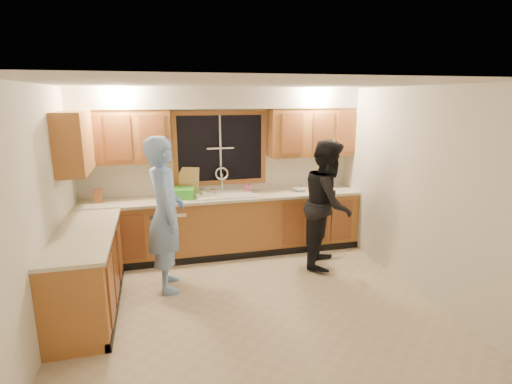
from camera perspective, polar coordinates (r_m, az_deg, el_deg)
The scene contains 26 objects.
floor at distance 4.89m, azimuth -0.95°, elevation -15.52°, with size 4.20×4.20×0.00m, color #BDAD92.
ceiling at distance 4.28m, azimuth -1.08°, elevation 15.18°, with size 4.20×4.20×0.00m, color silver.
wall_back at distance 6.25m, azimuth -5.07°, elevation 3.08°, with size 4.20×4.20×0.00m, color silver.
wall_left at distance 4.45m, azimuth -28.35°, elevation -2.78°, with size 3.80×3.80×0.00m, color silver.
wall_right at distance 5.31m, azimuth 21.63°, elevation 0.30°, with size 3.80×3.80×0.00m, color silver.
base_cabinets_back at distance 6.16m, azimuth -4.45°, elevation -4.85°, with size 4.20×0.60×0.88m, color #AD6B32.
base_cabinets_left at distance 4.98m, azimuth -22.95°, elevation -10.50°, with size 0.60×1.90×0.88m, color #AD6B32.
countertop_back at distance 6.02m, azimuth -4.50°, elevation -0.73°, with size 4.20×0.63×0.04m, color beige.
countertop_left at distance 4.81m, azimuth -23.28°, elevation -5.47°, with size 0.63×1.90×0.04m, color beige.
upper_cabinets_left at distance 5.94m, azimuth -18.72°, elevation 7.49°, with size 1.35×0.33×0.75m, color #AD6B32.
upper_cabinets_right at distance 6.40m, azimuth 7.90°, elevation 8.45°, with size 1.35×0.33×0.75m, color #AD6B32.
upper_cabinets_return at distance 5.40m, azimuth -24.59°, elevation 6.45°, with size 0.33×0.90×0.75m, color #AD6B32.
soffit at distance 5.97m, azimuth -5.01°, elevation 13.22°, with size 4.20×0.35×0.30m, color beige.
window_frame at distance 6.18m, azimuth -5.12°, elevation 6.25°, with size 1.44×0.03×1.14m.
sink at distance 6.04m, azimuth -4.53°, elevation -1.01°, with size 0.86×0.52×0.57m.
dishwasher at distance 6.08m, azimuth -12.38°, elevation -5.67°, with size 0.60×0.56×0.82m, color silver.
stove at distance 4.46m, azimuth -24.01°, elevation -13.30°, with size 0.58×0.75×0.90m, color silver.
man at distance 5.01m, azimuth -12.80°, elevation -3.18°, with size 0.70×0.46×1.93m, color #7BA5E8.
woman at distance 5.71m, azimuth 10.26°, elevation -1.64°, with size 0.88×0.68×1.81m, color black.
knife_block at distance 6.01m, azimuth -21.62°, elevation -0.50°, with size 0.11×0.09×0.20m, color brown.
cutting_board at distance 6.13m, azimuth -9.58°, elevation 1.58°, with size 0.31×0.02×0.42m, color tan.
dish_crate at distance 5.94m, azimuth -10.43°, elevation -0.15°, with size 0.32×0.30×0.15m, color green.
soap_bottle at distance 6.21m, azimuth -1.19°, elevation 0.77°, with size 0.08×0.08×0.17m, color #E35684.
bowl at distance 6.32m, azimuth 6.25°, elevation 0.35°, with size 0.20×0.20×0.05m, color silver.
can_left at distance 5.88m, azimuth -7.70°, elevation -0.28°, with size 0.07×0.07×0.13m, color beige.
can_right at distance 5.92m, azimuth -6.10°, elevation -0.21°, with size 0.07×0.07×0.12m, color beige.
Camera 1 is at (-0.99, -4.16, 2.37)m, focal length 28.00 mm.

